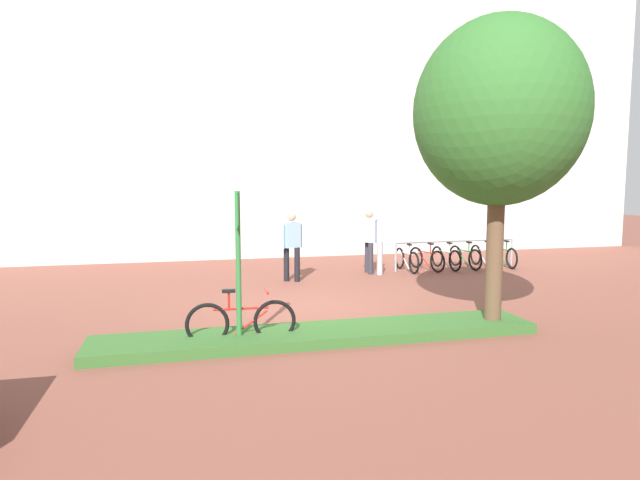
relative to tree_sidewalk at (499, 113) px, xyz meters
The scene contains 10 objects.
ground_plane 4.98m from the tree_sidewalk, 138.01° to the left, with size 60.00×60.00×0.00m, color brown.
building_facade 10.40m from the tree_sidewalk, 104.48° to the left, with size 28.00×1.20×10.00m, color silver.
planter_strip 4.60m from the tree_sidewalk, behind, with size 7.00×1.10×0.16m, color #336028.
tree_sidewalk is the anchor object (origin of this frame).
parking_sign_post 4.72m from the tree_sidewalk, behind, with size 0.10×0.36×2.34m.
bike_at_sign 5.31m from the tree_sidewalk, behind, with size 1.68×0.42×0.86m.
bike_rack_cluster 7.19m from the tree_sidewalk, 67.24° to the left, with size 3.76×1.67×0.83m.
bollard_steel 6.32m from the tree_sidewalk, 89.76° to the left, with size 0.16×0.16×0.90m, color #ADADB2.
person_casual_tan 6.34m from the tree_sidewalk, 91.77° to the left, with size 0.50×0.45×1.72m.
person_shirt_white 6.25m from the tree_sidewalk, 115.35° to the left, with size 0.57×0.37×1.72m.
Camera 1 is at (-2.46, -10.33, 2.47)m, focal length 30.53 mm.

